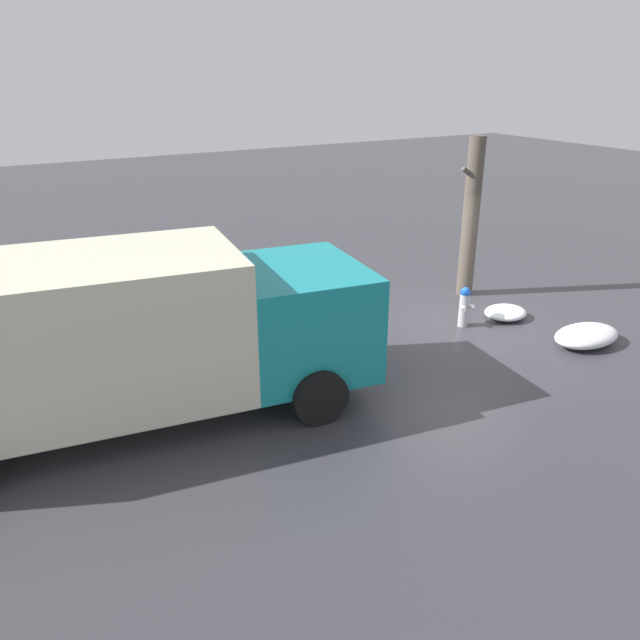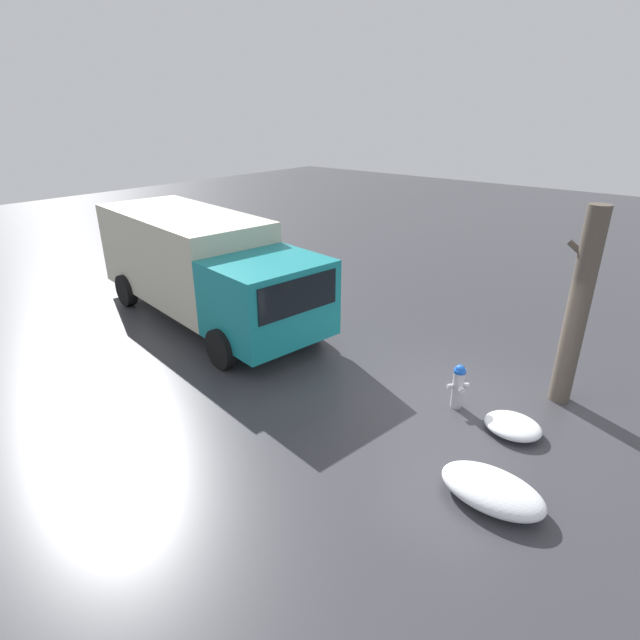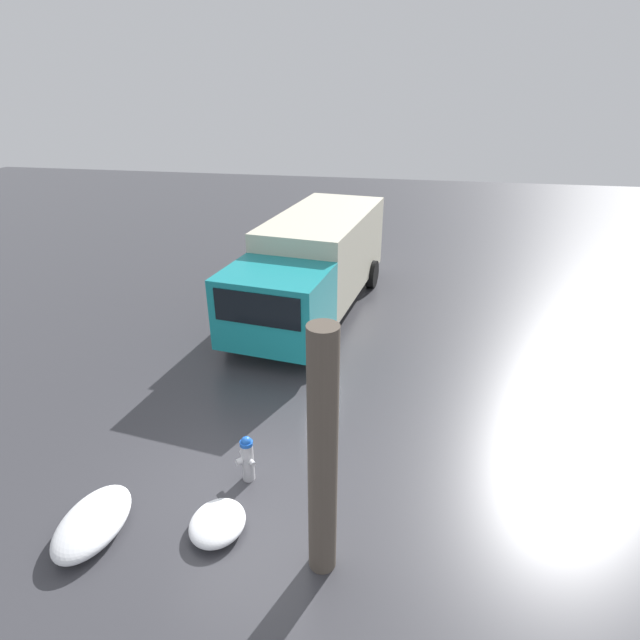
{
  "view_description": "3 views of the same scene",
  "coord_description": "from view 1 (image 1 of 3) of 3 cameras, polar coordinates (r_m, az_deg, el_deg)",
  "views": [
    {
      "loc": [
        8.86,
        9.27,
        5.26
      ],
      "look_at": [
        3.91,
        0.62,
        1.16
      ],
      "focal_mm": 35.0,
      "sensor_mm": 36.0,
      "label": 1
    },
    {
      "loc": [
        -3.25,
        7.87,
        5.26
      ],
      "look_at": [
        3.3,
        0.1,
        0.92
      ],
      "focal_mm": 28.0,
      "sensor_mm": 36.0,
      "label": 2
    },
    {
      "loc": [
        -6.26,
        -2.41,
        6.2
      ],
      "look_at": [
        4.2,
        -0.47,
        1.11
      ],
      "focal_mm": 28.0,
      "sensor_mm": 36.0,
      "label": 3
    }
  ],
  "objects": [
    {
      "name": "ground_plane",
      "position": [
        13.86,
        12.88,
        -0.52
      ],
      "size": [
        60.0,
        60.0,
        0.0
      ],
      "primitive_type": "plane",
      "color": "#38383D"
    },
    {
      "name": "fire_hydrant",
      "position": [
        13.69,
        13.06,
        1.24
      ],
      "size": [
        0.36,
        0.36,
        0.89
      ],
      "rotation": [
        0.0,
        0.0,
        2.4
      ],
      "color": "#B7B7BC",
      "rests_on": "ground_plane"
    },
    {
      "name": "tree_trunk",
      "position": [
        15.3,
        13.6,
        9.06
      ],
      "size": [
        0.59,
        0.39,
        3.78
      ],
      "color": "brown",
      "rests_on": "ground_plane"
    },
    {
      "name": "delivery_truck",
      "position": [
        9.91,
        -18.1,
        -1.15
      ],
      "size": [
        7.87,
        3.52,
        2.69
      ],
      "rotation": [
        0.0,
        0.0,
        1.44
      ],
      "color": "teal",
      "rests_on": "ground_plane"
    },
    {
      "name": "snow_pile_by_hydrant",
      "position": [
        14.48,
        16.6,
        0.67
      ],
      "size": [
        0.97,
        0.84,
        0.27
      ],
      "color": "white",
      "rests_on": "ground_plane"
    },
    {
      "name": "snow_pile_curbside",
      "position": [
        13.66,
        23.17,
        -1.32
      ],
      "size": [
        1.52,
        0.94,
        0.38
      ],
      "color": "white",
      "rests_on": "ground_plane"
    }
  ]
}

